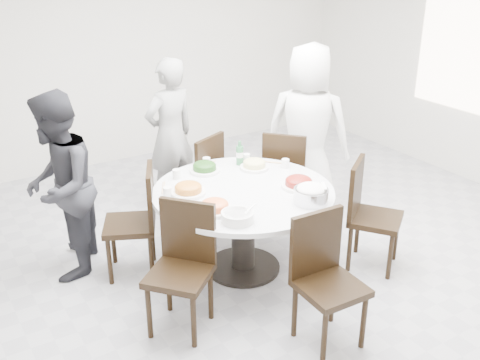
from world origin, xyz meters
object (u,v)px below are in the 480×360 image
chair_se (376,216)px  diner_right (307,131)px  diner_middle (170,136)px  diner_left (59,187)px  chair_nw (129,222)px  soup_bowl (237,217)px  dining_table (243,230)px  beverage_bottle (240,153)px  chair_sw (179,272)px  chair_n (195,180)px  chair_s (331,285)px  chair_ne (286,174)px  rice_bowl (311,196)px

chair_se → diner_right: (0.17, 1.18, 0.40)m
diner_middle → diner_left: size_ratio=1.01×
chair_nw → diner_left: size_ratio=0.60×
soup_bowl → dining_table: bearing=53.3°
chair_se → beverage_bottle: bearing=88.5°
diner_right → chair_sw: bearing=76.5°
chair_sw → soup_bowl: (0.48, -0.01, 0.31)m
chair_n → diner_left: bearing=-16.2°
dining_table → beverage_bottle: (0.27, 0.49, 0.49)m
diner_left → chair_s: bearing=61.1°
chair_sw → diner_right: size_ratio=0.54×
diner_left → soup_bowl: bearing=65.2°
chair_n → chair_sw: 1.66m
diner_right → diner_left: size_ratio=1.11×
chair_nw → diner_middle: (0.86, 0.98, 0.32)m
chair_s → soup_bowl: 0.82m
diner_right → soup_bowl: bearing=83.9°
diner_right → diner_middle: size_ratio=1.10×
diner_right → soup_bowl: 1.84m
chair_n → chair_nw: size_ratio=1.00×
chair_s → beverage_bottle: beverage_bottle is taller
dining_table → soup_bowl: soup_bowl is taller
chair_sw → diner_left: diner_left is taller
chair_n → chair_ne: bearing=132.3°
diner_right → soup_bowl: size_ratio=7.29×
chair_ne → beverage_bottle: beverage_bottle is taller
chair_s → rice_bowl: 0.80m
dining_table → diner_right: (1.16, 0.63, 0.50)m
chair_ne → diner_right: size_ratio=0.54×
chair_sw → diner_right: 2.28m
diner_middle → rice_bowl: diner_middle is taller
chair_sw → chair_nw: bearing=140.3°
dining_table → chair_s: size_ratio=1.58×
chair_ne → chair_n: same height
dining_table → diner_middle: bearing=88.7°
beverage_bottle → chair_nw: bearing=-178.4°
chair_nw → rice_bowl: (1.15, -0.94, 0.33)m
dining_table → chair_sw: 0.93m
chair_s → diner_middle: bearing=91.2°
chair_ne → soup_bowl: (-1.24, -1.06, 0.31)m
chair_se → diner_left: diner_left is taller
chair_n → rice_bowl: 1.52m
chair_s → chair_ne: bearing=64.6°
chair_sw → rice_bowl: 1.18m
dining_table → rice_bowl: bearing=-56.7°
chair_sw → diner_middle: bearing=115.3°
diner_left → chair_ne: bearing=113.0°
chair_ne → chair_s: (-0.91, -1.74, 0.00)m
chair_ne → chair_sw: bearing=78.4°
chair_se → diner_left: bearing=113.9°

